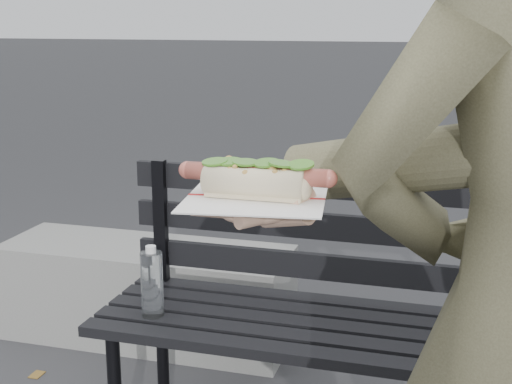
{
  "coord_description": "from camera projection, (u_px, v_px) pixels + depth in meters",
  "views": [
    {
      "loc": [
        0.26,
        -0.96,
        1.32
      ],
      "look_at": [
        -0.0,
        -0.05,
        1.08
      ],
      "focal_mm": 50.0,
      "sensor_mm": 36.0,
      "label": 1
    }
  ],
  "objects": [
    {
      "name": "park_bench",
      "position": [
        357.0,
        303.0,
        2.04
      ],
      "size": [
        1.5,
        0.44,
        0.88
      ],
      "color": "black",
      "rests_on": "ground"
    },
    {
      "name": "concrete_block",
      "position": [
        147.0,
        292.0,
        2.98
      ],
      "size": [
        1.2,
        0.4,
        0.4
      ],
      "primitive_type": "cube",
      "color": "slate",
      "rests_on": "ground"
    },
    {
      "name": "held_hotdog",
      "position": [
        403.0,
        167.0,
        0.98
      ],
      "size": [
        0.63,
        0.32,
        0.2
      ],
      "color": "#45432E"
    }
  ]
}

